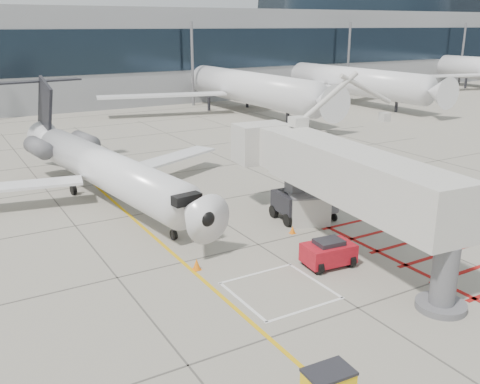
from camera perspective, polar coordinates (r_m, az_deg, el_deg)
ground_plane at (r=26.62m, az=6.61°, el=-8.50°), size 260.00×260.00×0.00m
regional_jet at (r=35.02m, az=-12.89°, el=4.00°), size 25.88×30.96×7.43m
jet_bridge at (r=27.79m, az=12.19°, el=0.51°), size 10.33×19.15×7.38m
pushback_tug at (r=27.22m, az=9.42°, el=-6.33°), size 2.65×1.80×1.46m
baggage_cart at (r=33.17m, az=8.46°, el=-2.03°), size 2.06×1.32×1.29m
ground_power_unit at (r=32.49m, az=7.40°, el=-1.88°), size 2.67×2.13×1.85m
cone_nose at (r=26.68m, az=-4.65°, el=-7.70°), size 0.41×0.41×0.57m
cone_side at (r=31.19m, az=5.62°, el=-4.01°), size 0.34×0.34×0.47m
terminal_building at (r=92.44m, az=-15.33°, el=14.00°), size 180.00×28.00×14.00m
terminal_glass_band at (r=78.96m, az=-12.55°, el=14.43°), size 180.00×0.10×6.00m
terminal_dome at (r=122.82m, az=13.91°, el=18.08°), size 40.00×28.00×28.00m
bg_aircraft_c at (r=75.14m, az=-0.47°, el=13.39°), size 37.70×41.89×12.57m
bg_aircraft_d at (r=85.93m, az=10.65°, el=13.47°), size 36.49×40.55×12.16m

